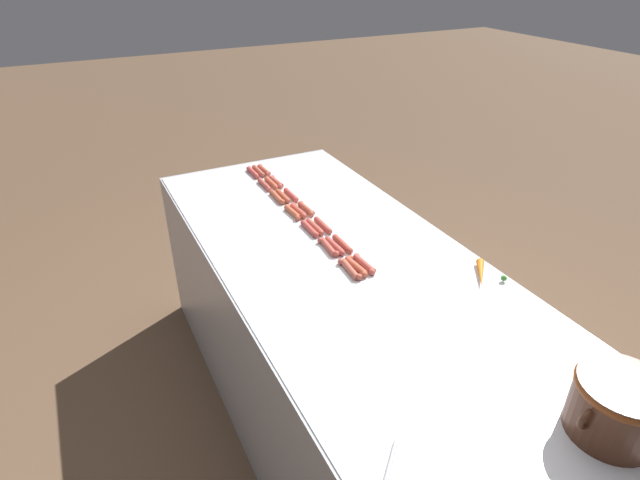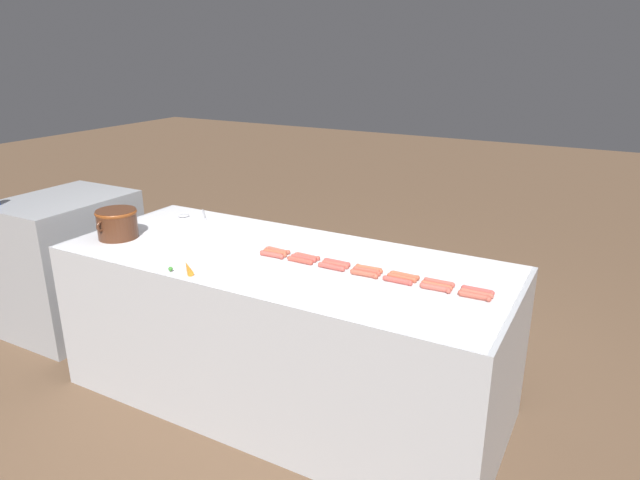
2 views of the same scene
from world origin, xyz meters
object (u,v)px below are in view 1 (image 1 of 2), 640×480
at_px(bean_pot, 618,405).
at_px(carrot, 482,274).
at_px(hot_dog_13, 357,266).
at_px(hot_dog_20, 350,269).
at_px(hot_dog_12, 335,246).
at_px(hot_dog_17, 293,212).
at_px(hot_dog_4, 323,225).
at_px(hot_dog_6, 364,264).
at_px(hot_dog_5, 342,244).
at_px(hot_dog_19, 328,247).
at_px(hot_dog_10, 299,211).
at_px(hot_dog_15, 264,184).
at_px(hot_dog_18, 310,229).
at_px(hot_dog_9, 283,196).
at_px(hot_dog_8, 271,183).
at_px(hot_dog_16, 277,197).
at_px(hot_dog_2, 291,195).
at_px(hot_dog_7, 258,171).
at_px(hot_dog_3, 306,209).
at_px(hot_dog_11, 315,227).
at_px(hot_dog_0, 264,170).
at_px(hot_dog_1, 276,182).

xyz_separation_m(bean_pot, carrot, (-0.20, -0.70, -0.08)).
height_order(hot_dog_13, hot_dog_20, same).
distance_m(hot_dog_12, hot_dog_17, 0.36).
xyz_separation_m(hot_dog_4, bean_pot, (-0.16, 1.33, 0.08)).
bearing_deg(hot_dog_6, bean_pot, 99.67).
distance_m(hot_dog_5, hot_dog_19, 0.07).
distance_m(hot_dog_10, hot_dog_13, 0.54).
relative_size(hot_dog_15, hot_dog_18, 1.00).
bearing_deg(hot_dog_5, hot_dog_18, -69.83).
bearing_deg(hot_dog_15, hot_dog_9, 101.09).
bearing_deg(hot_dog_9, hot_dog_19, 86.67).
distance_m(hot_dog_8, hot_dog_17, 0.37).
height_order(hot_dog_8, carrot, carrot).
distance_m(hot_dog_10, hot_dog_16, 0.19).
bearing_deg(hot_dog_12, hot_dog_2, -93.97).
relative_size(hot_dog_18, bean_pot, 0.52).
height_order(hot_dog_9, hot_dog_13, same).
bearing_deg(bean_pot, hot_dog_4, -82.98).
bearing_deg(bean_pot, hot_dog_20, -76.26).
bearing_deg(hot_dog_18, hot_dog_4, -177.28).
relative_size(hot_dog_9, hot_dog_18, 1.00).
height_order(hot_dog_5, hot_dog_9, same).
height_order(hot_dog_10, carrot, carrot).
bearing_deg(hot_dog_7, hot_dog_4, 92.56).
relative_size(hot_dog_4, hot_dog_9, 1.00).
distance_m(hot_dog_8, bean_pot, 1.89).
bearing_deg(hot_dog_10, hot_dog_13, 90.14).
distance_m(hot_dog_9, bean_pot, 1.71).
height_order(hot_dog_3, hot_dog_19, same).
relative_size(hot_dog_18, carrot, 1.02).
bearing_deg(hot_dog_4, bean_pot, 97.02).
distance_m(hot_dog_11, hot_dog_15, 0.54).
distance_m(hot_dog_0, hot_dog_15, 0.20).
relative_size(hot_dog_1, hot_dog_17, 1.00).
distance_m(hot_dog_19, carrot, 0.62).
distance_m(hot_dog_5, hot_dog_6, 0.18).
bearing_deg(carrot, hot_dog_5, -50.35).
height_order(hot_dog_2, hot_dog_10, same).
bearing_deg(hot_dog_7, hot_dog_13, 89.85).
height_order(hot_dog_9, hot_dog_12, same).
bearing_deg(hot_dog_2, hot_dog_18, 78.95).
height_order(hot_dog_5, hot_dog_11, same).
xyz_separation_m(hot_dog_3, hot_dog_17, (0.07, 0.01, 0.00)).
distance_m(hot_dog_6, hot_dog_20, 0.07).
distance_m(hot_dog_8, carrot, 1.24).
height_order(hot_dog_17, hot_dog_18, same).
distance_m(hot_dog_11, hot_dog_12, 0.19).
bearing_deg(hot_dog_7, hot_dog_11, 89.70).
height_order(hot_dog_15, hot_dog_18, same).
relative_size(hot_dog_3, hot_dog_13, 1.00).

